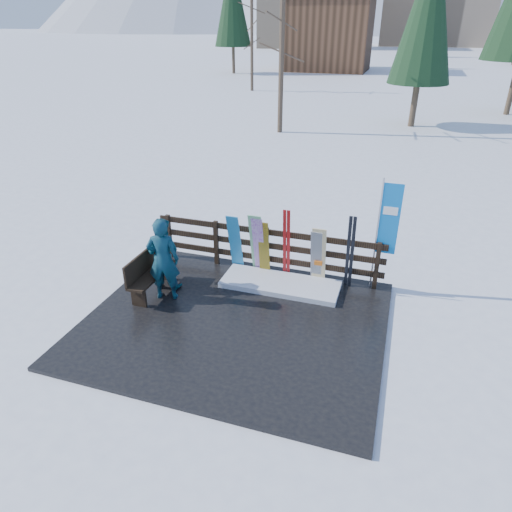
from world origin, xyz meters
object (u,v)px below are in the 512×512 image
(snowboard_0, at_px, (235,243))
(snowboard_4, at_px, (316,257))
(snowboard_5, at_px, (319,256))
(rental_flag, at_px, (386,223))
(snowboard_2, at_px, (264,249))
(snowboard_1, at_px, (257,244))
(snowboard_3, at_px, (259,246))
(person_front, at_px, (163,260))
(person_back, at_px, (163,253))
(bench, at_px, (149,272))

(snowboard_0, distance_m, snowboard_4, 1.97)
(snowboard_5, distance_m, rental_flag, 1.64)
(rental_flag, bearing_deg, snowboard_2, -174.21)
(snowboard_0, distance_m, snowboard_2, 0.72)
(snowboard_0, relative_size, snowboard_5, 1.04)
(snowboard_4, distance_m, rental_flag, 1.71)
(snowboard_1, height_order, snowboard_3, snowboard_1)
(person_front, height_order, person_back, person_front)
(snowboard_0, bearing_deg, bench, -134.91)
(snowboard_3, relative_size, person_front, 0.84)
(snowboard_2, distance_m, snowboard_4, 1.25)
(snowboard_4, relative_size, person_back, 0.84)
(snowboard_0, xyz_separation_m, snowboard_2, (0.72, 0.00, -0.04))
(bench, distance_m, snowboard_2, 2.69)
(person_front, bearing_deg, snowboard_3, -151.20)
(bench, xyz_separation_m, person_front, (0.46, -0.10, 0.42))
(snowboard_3, height_order, snowboard_4, snowboard_3)
(snowboard_5, bearing_deg, bench, -156.84)
(bench, distance_m, person_back, 0.52)
(bench, xyz_separation_m, snowboard_3, (2.09, 1.51, 0.25))
(snowboard_1, bearing_deg, person_front, -134.72)
(bench, height_order, snowboard_4, snowboard_4)
(snowboard_4, bearing_deg, rental_flag, 10.79)
(bench, xyz_separation_m, snowboard_0, (1.50, 1.51, 0.24))
(snowboard_2, xyz_separation_m, person_front, (-1.76, -1.60, 0.22))
(snowboard_3, bearing_deg, snowboard_2, 0.00)
(snowboard_1, bearing_deg, snowboard_2, 0.00)
(bench, bearing_deg, snowboard_1, 36.37)
(snowboard_0, height_order, person_back, person_back)
(person_front, distance_m, person_back, 0.53)
(snowboard_5, bearing_deg, rental_flag, 11.22)
(snowboard_4, relative_size, person_front, 0.75)
(person_back, bearing_deg, person_front, 120.12)
(bench, xyz_separation_m, snowboard_1, (2.05, 1.51, 0.29))
(snowboard_0, distance_m, person_back, 1.75)
(snowboard_2, bearing_deg, rental_flag, 5.79)
(snowboard_5, bearing_deg, snowboard_4, 180.00)
(snowboard_3, distance_m, snowboard_5, 1.43)
(person_front, bearing_deg, snowboard_4, -167.63)
(rental_flag, relative_size, person_back, 1.56)
(snowboard_4, xyz_separation_m, rental_flag, (1.42, 0.27, 0.92))
(snowboard_3, relative_size, snowboard_5, 1.06)
(snowboard_4, height_order, snowboard_5, snowboard_5)
(snowboard_2, bearing_deg, snowboard_1, 180.00)
(snowboard_1, relative_size, person_front, 0.88)
(person_back, bearing_deg, snowboard_3, -149.08)
(rental_flag, bearing_deg, person_back, -163.12)
(snowboard_3, xyz_separation_m, rental_flag, (2.79, 0.27, 0.84))
(snowboard_0, distance_m, snowboard_3, 0.59)
(person_front, bearing_deg, person_back, -75.20)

